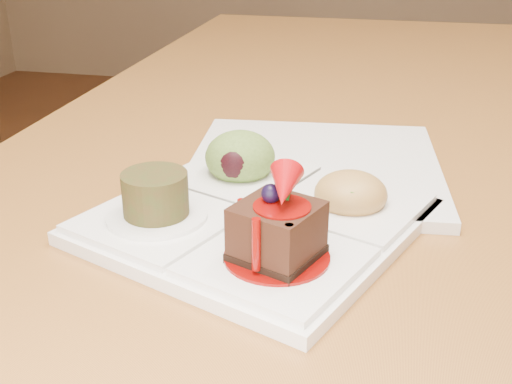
# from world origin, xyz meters

# --- Properties ---
(dining_table) EXTENTS (1.00, 1.80, 0.75)m
(dining_table) POSITION_xyz_m (0.00, 0.00, 0.68)
(dining_table) COLOR #A06B29
(dining_table) RESTS_ON ground
(sampler_plate) EXTENTS (0.33, 0.33, 0.10)m
(sampler_plate) POSITION_xyz_m (-0.15, -0.26, 0.77)
(sampler_plate) COLOR white
(sampler_plate) RESTS_ON dining_table
(second_plate) EXTENTS (0.29, 0.29, 0.01)m
(second_plate) POSITION_xyz_m (-0.11, -0.12, 0.76)
(second_plate) COLOR white
(second_plate) RESTS_ON dining_table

